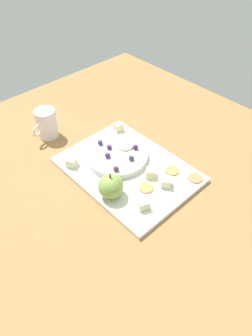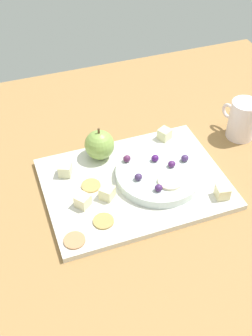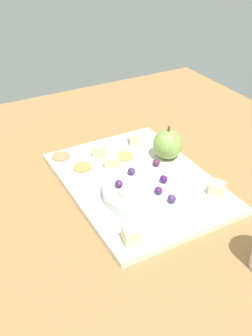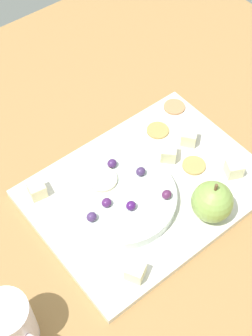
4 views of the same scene
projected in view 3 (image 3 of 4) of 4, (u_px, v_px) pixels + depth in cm
name	position (u px, v px, depth cm)	size (l,w,h in cm)	color
table	(138.00, 202.00, 83.25)	(116.29, 108.95, 3.95)	#9D7443
platter	(138.00, 182.00, 84.59)	(38.55, 28.63, 1.31)	silver
serving_dish	(149.00, 190.00, 79.54)	(18.61, 18.61, 2.00)	silver
apple_whole	(168.00, 144.00, 89.86)	(6.77, 6.77, 6.77)	#86A94D
apple_stem	(169.00, 129.00, 87.66)	(0.50, 0.50, 1.20)	brown
cheese_cube_0	(136.00, 139.00, 96.20)	(2.67, 2.67, 2.67)	beige
cheese_cube_1	(217.00, 189.00, 79.28)	(2.67, 2.67, 2.67)	beige
cheese_cube_2	(100.00, 151.00, 91.32)	(2.67, 2.67, 2.67)	beige
cheese_cube_3	(112.00, 162.00, 87.60)	(2.67, 2.67, 2.67)	beige
cheese_cube_4	(131.00, 235.00, 68.07)	(2.67, 2.67, 2.67)	beige
cracker_0	(83.00, 167.00, 87.84)	(4.14, 4.14, 0.40)	tan
cracker_1	(61.00, 156.00, 91.57)	(4.14, 4.14, 0.40)	tan
cracker_2	(124.00, 156.00, 91.61)	(4.14, 4.14, 0.40)	tan
grape_0	(164.00, 179.00, 79.54)	(1.69, 1.52, 1.54)	#461863
grape_1	(172.00, 199.00, 74.14)	(1.69, 1.52, 1.58)	#472E63
grape_2	(131.00, 171.00, 81.90)	(1.69, 1.52, 1.50)	#422D5A
grape_3	(159.00, 190.00, 76.44)	(1.69, 1.52, 1.43)	#4D215D
grape_4	(118.00, 183.00, 78.49)	(1.69, 1.52, 1.54)	#44235C
grape_5	(156.00, 163.00, 84.61)	(1.69, 1.52, 1.55)	#56244D
apple_slice_0	(133.00, 192.00, 76.67)	(5.10, 5.10, 0.60)	beige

